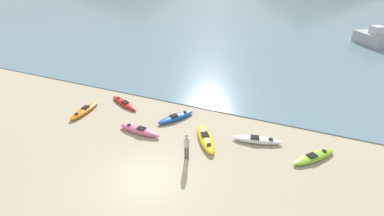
% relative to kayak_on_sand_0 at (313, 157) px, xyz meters
% --- Properties ---
extents(ground_plane, '(400.00, 400.00, 0.00)m').
position_rel_kayak_on_sand_0_xyz_m(ground_plane, '(-7.41, -4.92, -0.14)').
color(ground_plane, tan).
extents(bay_water, '(160.00, 70.00, 0.06)m').
position_rel_kayak_on_sand_0_xyz_m(bay_water, '(-7.41, 38.00, -0.11)').
color(bay_water, slate).
rests_on(bay_water, ground_plane).
extents(kayak_on_sand_0, '(2.38, 2.67, 0.32)m').
position_rel_kayak_on_sand_0_xyz_m(kayak_on_sand_0, '(0.00, 0.00, 0.00)').
color(kayak_on_sand_0, '#8CCC2D').
rests_on(kayak_on_sand_0, ground_plane).
extents(kayak_on_sand_1, '(0.93, 3.03, 0.35)m').
position_rel_kayak_on_sand_0_xyz_m(kayak_on_sand_1, '(-15.04, -0.77, 0.02)').
color(kayak_on_sand_1, orange).
rests_on(kayak_on_sand_1, ground_plane).
extents(kayak_on_sand_2, '(1.97, 2.77, 0.36)m').
position_rel_kayak_on_sand_0_xyz_m(kayak_on_sand_2, '(-8.76, 0.91, 0.02)').
color(kayak_on_sand_2, blue).
rests_on(kayak_on_sand_2, ground_plane).
extents(kayak_on_sand_3, '(2.41, 3.07, 0.40)m').
position_rel_kayak_on_sand_0_xyz_m(kayak_on_sand_3, '(-5.99, -0.73, 0.04)').
color(kayak_on_sand_3, yellow).
rests_on(kayak_on_sand_3, ground_plane).
extents(kayak_on_sand_4, '(2.97, 0.90, 0.39)m').
position_rel_kayak_on_sand_0_xyz_m(kayak_on_sand_4, '(-10.07, -1.49, 0.04)').
color(kayak_on_sand_4, '#E5668C').
rests_on(kayak_on_sand_4, ground_plane).
extents(kayak_on_sand_5, '(2.94, 1.33, 0.34)m').
position_rel_kayak_on_sand_0_xyz_m(kayak_on_sand_5, '(-3.17, 0.40, 0.01)').
color(kayak_on_sand_5, white).
rests_on(kayak_on_sand_5, ground_plane).
extents(kayak_on_sand_6, '(3.09, 1.86, 0.30)m').
position_rel_kayak_on_sand_0_xyz_m(kayak_on_sand_6, '(-13.18, 1.33, -0.01)').
color(kayak_on_sand_6, red).
rests_on(kayak_on_sand_6, ground_plane).
extents(person_near_foreground, '(0.32, 0.25, 1.57)m').
position_rel_kayak_on_sand_0_xyz_m(person_near_foreground, '(-6.30, -2.74, 0.76)').
color(person_near_foreground, '#4C4C4C').
rests_on(person_near_foreground, ground_plane).
extents(moored_boat_0, '(4.19, 4.60, 2.27)m').
position_rel_kayak_on_sand_0_xyz_m(moored_boat_0, '(4.74, 26.32, 0.72)').
color(moored_boat_0, '#B2B2B7').
rests_on(moored_boat_0, bay_water).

